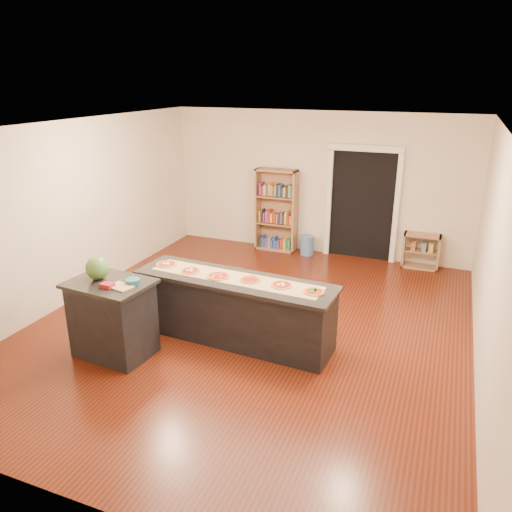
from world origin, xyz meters
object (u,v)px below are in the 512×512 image
at_px(kitchen_island, 235,309).
at_px(side_counter, 113,318).
at_px(low_shelf, 421,251).
at_px(watermelon, 97,268).
at_px(bookshelf, 276,210).
at_px(waste_bin, 307,245).

height_order(kitchen_island, side_counter, side_counter).
height_order(low_shelf, watermelon, watermelon).
xyz_separation_m(kitchen_island, watermelon, (-1.47, -0.87, 0.70)).
xyz_separation_m(kitchen_island, low_shelf, (2.12, 3.77, -0.12)).
distance_m(low_shelf, watermelon, 5.93).
distance_m(bookshelf, watermelon, 4.70).
distance_m(side_counter, watermelon, 0.67).
distance_m(kitchen_island, low_shelf, 4.33).
xyz_separation_m(bookshelf, waste_bin, (0.70, -0.07, -0.64)).
bearing_deg(side_counter, waste_bin, 80.28).
distance_m(waste_bin, watermelon, 4.88).
height_order(kitchen_island, bookshelf, bookshelf).
bearing_deg(side_counter, watermelon, 175.29).
xyz_separation_m(waste_bin, watermelon, (-1.42, -4.57, 0.96)).
relative_size(kitchen_island, watermelon, 9.36).
bearing_deg(low_shelf, kitchen_island, -119.36).
distance_m(kitchen_island, side_counter, 1.58).
height_order(bookshelf, waste_bin, bookshelf).
xyz_separation_m(side_counter, watermelon, (-0.18, 0.03, 0.64)).
bearing_deg(watermelon, waste_bin, 72.78).
height_order(bookshelf, watermelon, bookshelf).
relative_size(kitchen_island, low_shelf, 4.15).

